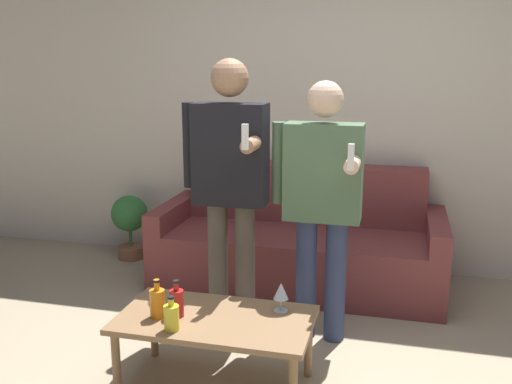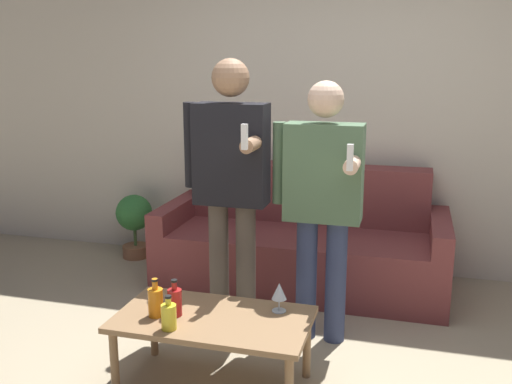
{
  "view_description": "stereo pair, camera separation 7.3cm",
  "coord_description": "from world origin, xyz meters",
  "views": [
    {
      "loc": [
        0.58,
        -2.56,
        1.7
      ],
      "look_at": [
        -0.22,
        0.55,
        0.95
      ],
      "focal_mm": 40.0,
      "sensor_mm": 36.0,
      "label": 1
    },
    {
      "loc": [
        0.65,
        -2.54,
        1.7
      ],
      "look_at": [
        -0.22,
        0.55,
        0.95
      ],
      "focal_mm": 40.0,
      "sensor_mm": 36.0,
      "label": 2
    }
  ],
  "objects": [
    {
      "name": "coffee_table",
      "position": [
        -0.3,
        0.02,
        0.36
      ],
      "size": [
        1.01,
        0.56,
        0.4
      ],
      "color": "#8E6B47",
      "rests_on": "ground_plane"
    },
    {
      "name": "person_standing_left",
      "position": [
        -0.43,
        0.72,
        1.0
      ],
      "size": [
        0.53,
        0.44,
        1.71
      ],
      "color": "brown",
      "rests_on": "ground_plane"
    },
    {
      "name": "wall_back",
      "position": [
        0.0,
        2.06,
        1.35
      ],
      "size": [
        8.0,
        0.06,
        2.7
      ],
      "color": "beige",
      "rests_on": "ground_plane"
    },
    {
      "name": "potted_plant",
      "position": [
        -1.66,
        1.77,
        0.35
      ],
      "size": [
        0.31,
        0.31,
        0.56
      ],
      "color": "#936042",
      "rests_on": "ground_plane"
    },
    {
      "name": "person_standing_right",
      "position": [
        0.14,
        0.71,
        0.92
      ],
      "size": [
        0.53,
        0.42,
        1.58
      ],
      "color": "navy",
      "rests_on": "ground_plane"
    },
    {
      "name": "couch",
      "position": [
        -0.14,
        1.59,
        0.31
      ],
      "size": [
        2.15,
        0.88,
        0.89
      ],
      "color": "brown",
      "rests_on": "ground_plane"
    },
    {
      "name": "bottle_orange",
      "position": [
        -0.59,
        -0.05,
        0.48
      ],
      "size": [
        0.08,
        0.08,
        0.21
      ],
      "color": "orange",
      "rests_on": "coffee_table"
    },
    {
      "name": "bottle_dark",
      "position": [
        -0.46,
        -0.17,
        0.47
      ],
      "size": [
        0.08,
        0.08,
        0.18
      ],
      "color": "yellow",
      "rests_on": "coffee_table"
    },
    {
      "name": "bottle_green",
      "position": [
        -0.49,
        -0.02,
        0.48
      ],
      "size": [
        0.07,
        0.07,
        0.2
      ],
      "color": "#B21E1E",
      "rests_on": "coffee_table"
    },
    {
      "name": "wine_glass_near",
      "position": [
        0.01,
        0.18,
        0.51
      ],
      "size": [
        0.08,
        0.08,
        0.16
      ],
      "color": "silver",
      "rests_on": "coffee_table"
    }
  ]
}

